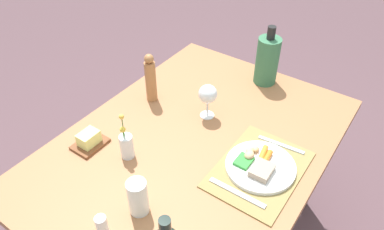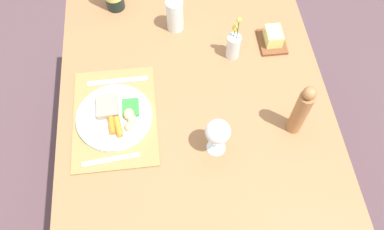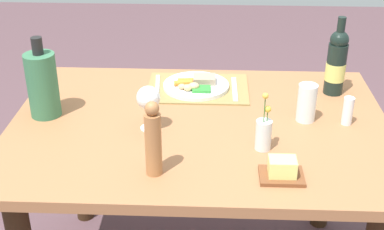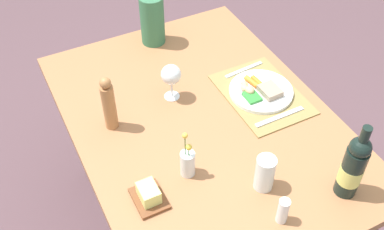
# 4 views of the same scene
# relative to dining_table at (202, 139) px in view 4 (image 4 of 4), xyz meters

# --- Properties ---
(ground_plane) EXTENTS (8.00, 8.00, 0.00)m
(ground_plane) POSITION_rel_dining_table_xyz_m (0.00, 0.00, -0.61)
(ground_plane) COLOR brown
(dining_table) EXTENTS (1.33, 0.96, 0.72)m
(dining_table) POSITION_rel_dining_table_xyz_m (0.00, 0.00, 0.00)
(dining_table) COLOR #A36943
(dining_table) RESTS_ON ground_plane
(placemat) EXTENTS (0.40, 0.29, 0.01)m
(placemat) POSITION_rel_dining_table_xyz_m (0.02, -0.28, 0.11)
(placemat) COLOR olive
(placemat) RESTS_ON dining_table
(dinner_plate) EXTENTS (0.26, 0.26, 0.04)m
(dinner_plate) POSITION_rel_dining_table_xyz_m (0.02, -0.28, 0.13)
(dinner_plate) COLOR white
(dinner_plate) RESTS_ON placemat
(fork) EXTENTS (0.02, 0.22, 0.00)m
(fork) POSITION_rel_dining_table_xyz_m (-0.13, -0.27, 0.12)
(fork) COLOR silver
(fork) RESTS_ON placemat
(knife) EXTENTS (0.03, 0.19, 0.00)m
(knife) POSITION_rel_dining_table_xyz_m (0.18, -0.29, 0.12)
(knife) COLOR silver
(knife) RESTS_ON placemat
(flower_vase) EXTENTS (0.05, 0.05, 0.20)m
(flower_vase) POSITION_rel_dining_table_xyz_m (-0.21, 0.17, 0.17)
(flower_vase) COLOR silver
(flower_vase) RESTS_ON dining_table
(wine_glass) EXTENTS (0.08, 0.08, 0.16)m
(wine_glass) POSITION_rel_dining_table_xyz_m (0.17, 0.05, 0.22)
(wine_glass) COLOR white
(wine_glass) RESTS_ON dining_table
(water_tumbler) EXTENTS (0.07, 0.07, 0.14)m
(water_tumbler) POSITION_rel_dining_table_xyz_m (-0.37, -0.04, 0.17)
(water_tumbler) COLOR silver
(water_tumbler) RESTS_ON dining_table
(butter_dish) EXTENTS (0.13, 0.10, 0.06)m
(butter_dish) POSITION_rel_dining_table_xyz_m (-0.25, 0.33, 0.14)
(butter_dish) COLOR brown
(butter_dish) RESTS_ON dining_table
(pepper_mill) EXTENTS (0.05, 0.05, 0.24)m
(pepper_mill) POSITION_rel_dining_table_xyz_m (0.12, 0.32, 0.22)
(pepper_mill) COLOR #AB6F41
(pepper_mill) RESTS_ON dining_table
(cooler_bottle) EXTENTS (0.11, 0.11, 0.29)m
(cooler_bottle) POSITION_rel_dining_table_xyz_m (0.55, -0.04, 0.23)
(cooler_bottle) COLOR #376F4B
(cooler_bottle) RESTS_ON dining_table
(salt_shaker) EXTENTS (0.04, 0.04, 0.10)m
(salt_shaker) POSITION_rel_dining_table_xyz_m (-0.51, -0.01, 0.16)
(salt_shaker) COLOR white
(salt_shaker) RESTS_ON dining_table
(wine_bottle) EXTENTS (0.08, 0.08, 0.30)m
(wine_bottle) POSITION_rel_dining_table_xyz_m (-0.51, -0.27, 0.24)
(wine_bottle) COLOR black
(wine_bottle) RESTS_ON dining_table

